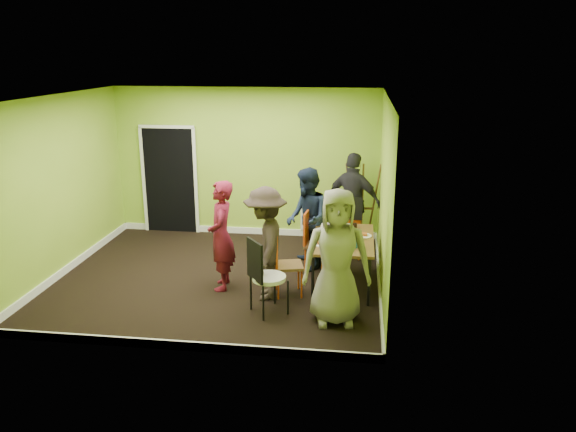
{
  "coord_description": "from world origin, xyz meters",
  "views": [
    {
      "loc": [
        2.13,
        -7.99,
        3.43
      ],
      "look_at": [
        1.09,
        0.0,
        1.05
      ],
      "focal_mm": 35.0,
      "sensor_mm": 36.0,
      "label": 1
    }
  ],
  "objects_px": {
    "orange_bottle": "(339,233)",
    "person_left_far": "(307,219)",
    "blue_bottle": "(355,241)",
    "chair_bentwood": "(264,273)",
    "thermos": "(342,230)",
    "person_back_end": "(353,202)",
    "chair_back_end": "(350,214)",
    "chair_front_end": "(335,280)",
    "chair_left_near": "(283,260)",
    "person_standing": "(221,236)",
    "person_left_near": "(266,244)",
    "dining_table": "(343,242)",
    "easel": "(362,206)",
    "chair_left_far": "(313,239)",
    "person_front_end": "(337,257)"
  },
  "relations": [
    {
      "from": "person_standing",
      "to": "person_front_end",
      "type": "bearing_deg",
      "value": 53.42
    },
    {
      "from": "thermos",
      "to": "blue_bottle",
      "type": "xyz_separation_m",
      "value": [
        0.21,
        -0.44,
        -0.02
      ]
    },
    {
      "from": "thermos",
      "to": "person_standing",
      "type": "xyz_separation_m",
      "value": [
        -1.75,
        -0.37,
        -0.04
      ]
    },
    {
      "from": "chair_back_end",
      "to": "chair_front_end",
      "type": "distance_m",
      "value": 2.48
    },
    {
      "from": "thermos",
      "to": "person_standing",
      "type": "distance_m",
      "value": 1.79
    },
    {
      "from": "chair_bentwood",
      "to": "person_left_far",
      "type": "relative_size",
      "value": 0.64
    },
    {
      "from": "chair_back_end",
      "to": "person_left_near",
      "type": "relative_size",
      "value": 0.62
    },
    {
      "from": "orange_bottle",
      "to": "person_left_far",
      "type": "xyz_separation_m",
      "value": [
        -0.54,
        0.53,
        0.04
      ]
    },
    {
      "from": "blue_bottle",
      "to": "person_standing",
      "type": "xyz_separation_m",
      "value": [
        -1.96,
        0.07,
        -0.03
      ]
    },
    {
      "from": "blue_bottle",
      "to": "chair_bentwood",
      "type": "bearing_deg",
      "value": -148.96
    },
    {
      "from": "thermos",
      "to": "orange_bottle",
      "type": "height_order",
      "value": "thermos"
    },
    {
      "from": "thermos",
      "to": "person_back_end",
      "type": "bearing_deg",
      "value": 84.67
    },
    {
      "from": "person_back_end",
      "to": "person_front_end",
      "type": "height_order",
      "value": "person_front_end"
    },
    {
      "from": "person_standing",
      "to": "chair_front_end",
      "type": "bearing_deg",
      "value": 57.86
    },
    {
      "from": "chair_front_end",
      "to": "dining_table",
      "type": "bearing_deg",
      "value": 86.99
    },
    {
      "from": "person_left_far",
      "to": "thermos",
      "type": "bearing_deg",
      "value": 25.89
    },
    {
      "from": "chair_left_far",
      "to": "chair_front_end",
      "type": "height_order",
      "value": "chair_left_far"
    },
    {
      "from": "chair_back_end",
      "to": "chair_bentwood",
      "type": "bearing_deg",
      "value": 65.74
    },
    {
      "from": "easel",
      "to": "person_standing",
      "type": "distance_m",
      "value": 2.91
    },
    {
      "from": "chair_bentwood",
      "to": "orange_bottle",
      "type": "distance_m",
      "value": 1.56
    },
    {
      "from": "person_front_end",
      "to": "chair_bentwood",
      "type": "bearing_deg",
      "value": 166.39
    },
    {
      "from": "person_left_far",
      "to": "person_back_end",
      "type": "bearing_deg",
      "value": 125.38
    },
    {
      "from": "chair_back_end",
      "to": "person_front_end",
      "type": "bearing_deg",
      "value": 86.39
    },
    {
      "from": "chair_front_end",
      "to": "chair_bentwood",
      "type": "xyz_separation_m",
      "value": [
        -0.95,
        -0.06,
        0.07
      ]
    },
    {
      "from": "chair_front_end",
      "to": "person_left_near",
      "type": "distance_m",
      "value": 1.16
    },
    {
      "from": "chair_left_near",
      "to": "chair_back_end",
      "type": "distance_m",
      "value": 2.09
    },
    {
      "from": "person_front_end",
      "to": "blue_bottle",
      "type": "bearing_deg",
      "value": 68.0
    },
    {
      "from": "chair_bentwood",
      "to": "person_back_end",
      "type": "xyz_separation_m",
      "value": [
        1.13,
        2.71,
        0.29
      ]
    },
    {
      "from": "blue_bottle",
      "to": "person_left_near",
      "type": "bearing_deg",
      "value": -171.49
    },
    {
      "from": "chair_front_end",
      "to": "chair_back_end",
      "type": "bearing_deg",
      "value": 87.25
    },
    {
      "from": "easel",
      "to": "person_back_end",
      "type": "height_order",
      "value": "person_back_end"
    },
    {
      "from": "chair_bentwood",
      "to": "dining_table",
      "type": "bearing_deg",
      "value": 100.62
    },
    {
      "from": "chair_front_end",
      "to": "person_back_end",
      "type": "distance_m",
      "value": 2.69
    },
    {
      "from": "chair_bentwood",
      "to": "person_standing",
      "type": "bearing_deg",
      "value": -172.42
    },
    {
      "from": "chair_front_end",
      "to": "person_left_far",
      "type": "bearing_deg",
      "value": 107.99
    },
    {
      "from": "chair_front_end",
      "to": "chair_bentwood",
      "type": "relative_size",
      "value": 0.86
    },
    {
      "from": "chair_left_near",
      "to": "person_left_far",
      "type": "height_order",
      "value": "person_left_far"
    },
    {
      "from": "dining_table",
      "to": "chair_back_end",
      "type": "xyz_separation_m",
      "value": [
        0.07,
        1.42,
        0.02
      ]
    },
    {
      "from": "chair_front_end",
      "to": "person_front_end",
      "type": "distance_m",
      "value": 0.42
    },
    {
      "from": "chair_back_end",
      "to": "chair_bentwood",
      "type": "xyz_separation_m",
      "value": [
        -1.08,
        -2.52,
        -0.13
      ]
    },
    {
      "from": "chair_bentwood",
      "to": "person_front_end",
      "type": "distance_m",
      "value": 1.02
    },
    {
      "from": "chair_left_near",
      "to": "chair_bentwood",
      "type": "distance_m",
      "value": 0.67
    },
    {
      "from": "dining_table",
      "to": "chair_front_end",
      "type": "distance_m",
      "value": 1.07
    },
    {
      "from": "dining_table",
      "to": "person_back_end",
      "type": "xyz_separation_m",
      "value": [
        0.12,
        1.61,
        0.18
      ]
    },
    {
      "from": "dining_table",
      "to": "person_left_near",
      "type": "relative_size",
      "value": 0.92
    },
    {
      "from": "chair_back_end",
      "to": "chair_front_end",
      "type": "bearing_deg",
      "value": 85.87
    },
    {
      "from": "chair_left_far",
      "to": "thermos",
      "type": "bearing_deg",
      "value": 53.14
    },
    {
      "from": "dining_table",
      "to": "easel",
      "type": "relative_size",
      "value": 0.96
    },
    {
      "from": "chair_bentwood",
      "to": "person_left_far",
      "type": "height_order",
      "value": "person_left_far"
    },
    {
      "from": "person_left_near",
      "to": "person_left_far",
      "type": "bearing_deg",
      "value": 153.11
    }
  ]
}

